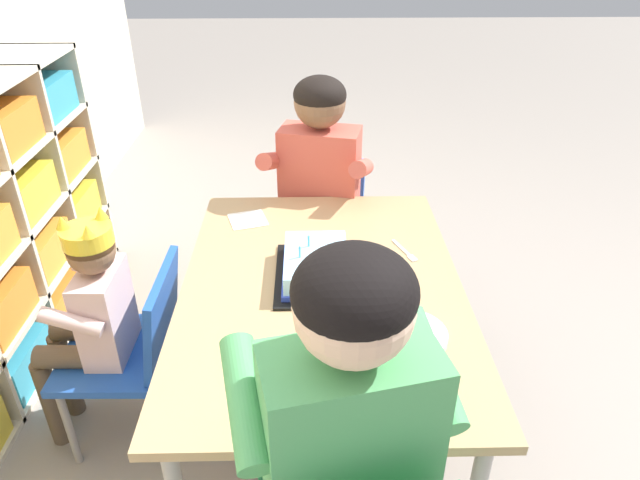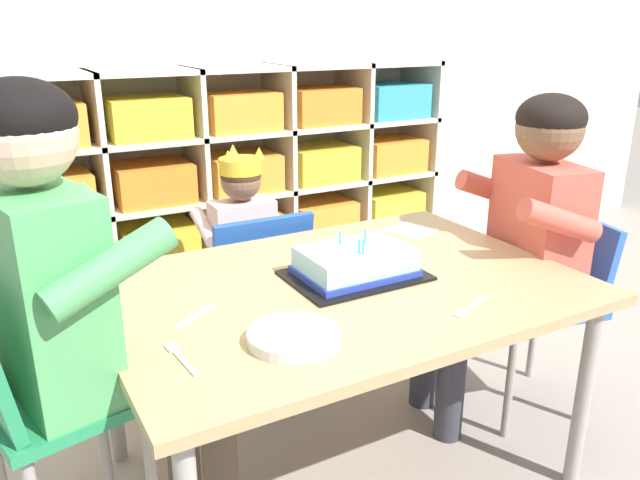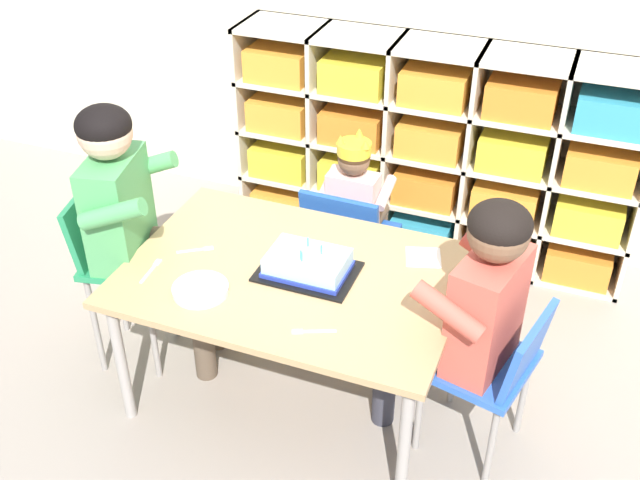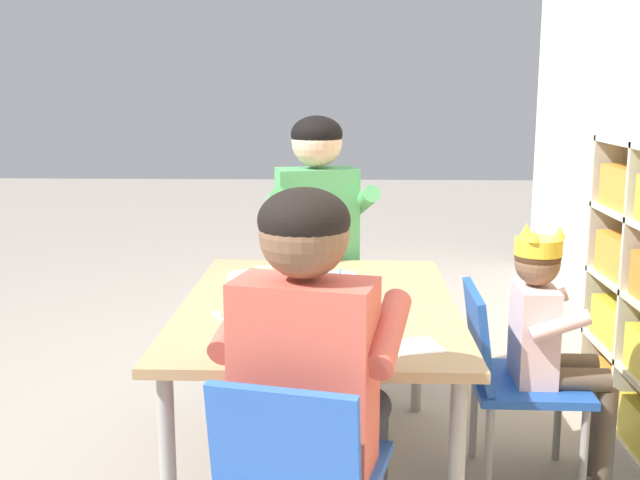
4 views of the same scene
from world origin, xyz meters
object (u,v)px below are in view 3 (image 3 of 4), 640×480
object	(u,v)px
classroom_chair_blue	(347,237)
fork_near_child_seat	(311,331)
adult_helper_seated	(135,211)
paper_plate_stack	(200,290)
fork_at_table_front_edge	(198,250)
birthday_cake_on_tray	(308,265)
child_with_crown	(357,196)
guest_at_table_side	(470,302)
classroom_chair_adult_side	(115,258)
fork_near_cake_tray	(152,269)
classroom_chair_guest_side	(493,366)
activity_table	(293,283)

from	to	relation	value
classroom_chair_blue	fork_near_child_seat	size ratio (longest dim) A/B	4.50
adult_helper_seated	fork_near_child_seat	xyz separation A→B (m)	(0.79, -0.25, -0.12)
paper_plate_stack	fork_at_table_front_edge	size ratio (longest dim) A/B	1.60
birthday_cake_on_tray	adult_helper_seated	bearing A→B (deg)	-177.12
child_with_crown	guest_at_table_side	size ratio (longest dim) A/B	0.80
birthday_cake_on_tray	guest_at_table_side	bearing A→B (deg)	-1.12
guest_at_table_side	child_with_crown	bearing A→B (deg)	-124.64
classroom_chair_adult_side	adult_helper_seated	xyz separation A→B (m)	(0.11, 0.02, 0.22)
classroom_chair_blue	adult_helper_seated	bearing A→B (deg)	45.13
fork_near_cake_tray	child_with_crown	bearing A→B (deg)	146.60
child_with_crown	paper_plate_stack	size ratio (longest dim) A/B	4.22
classroom_chair_adult_side	fork_near_child_seat	bearing A→B (deg)	-117.01
adult_helper_seated	classroom_chair_guest_side	size ratio (longest dim) A/B	1.75
activity_table	fork_near_child_seat	xyz separation A→B (m)	(0.18, -0.27, 0.05)
classroom_chair_adult_side	fork_at_table_front_edge	world-z (taller)	classroom_chair_adult_side
adult_helper_seated	activity_table	bearing A→B (deg)	-101.12
fork_at_table_front_edge	fork_near_cake_tray	size ratio (longest dim) A/B	0.82
fork_at_table_front_edge	fork_near_cake_tray	world-z (taller)	same
guest_at_table_side	fork_near_cake_tray	distance (m)	1.10
activity_table	child_with_crown	size ratio (longest dim) A/B	1.45
adult_helper_seated	guest_at_table_side	world-z (taller)	adult_helper_seated
adult_helper_seated	guest_at_table_side	xyz separation A→B (m)	(1.23, 0.02, -0.08)
fork_near_cake_tray	classroom_chair_guest_side	bearing A→B (deg)	92.52
adult_helper_seated	birthday_cake_on_tray	distance (m)	0.67
child_with_crown	classroom_chair_adult_side	size ratio (longest dim) A/B	1.09
classroom_chair_adult_side	adult_helper_seated	size ratio (longest dim) A/B	0.67
activity_table	guest_at_table_side	distance (m)	0.63
paper_plate_stack	fork_at_table_front_edge	world-z (taller)	paper_plate_stack
guest_at_table_side	fork_near_child_seat	xyz separation A→B (m)	(-0.44, -0.28, -0.04)
classroom_chair_guest_side	paper_plate_stack	world-z (taller)	classroom_chair_guest_side
classroom_chair_blue	guest_at_table_side	bearing A→B (deg)	138.39
classroom_chair_guest_side	birthday_cake_on_tray	world-z (taller)	birthday_cake_on_tray
fork_near_cake_tray	guest_at_table_side	bearing A→B (deg)	94.49
classroom_chair_adult_side	classroom_chair_guest_side	world-z (taller)	classroom_chair_adult_side
classroom_chair_guest_side	fork_near_child_seat	size ratio (longest dim) A/B	4.62
activity_table	paper_plate_stack	xyz separation A→B (m)	(-0.24, -0.22, 0.06)
classroom_chair_blue	fork_near_cake_tray	size ratio (longest dim) A/B	4.22
classroom_chair_blue	child_with_crown	distance (m)	0.18
fork_at_table_front_edge	fork_near_cake_tray	distance (m)	0.19
classroom_chair_adult_side	child_with_crown	bearing A→B (deg)	-57.48
guest_at_table_side	birthday_cake_on_tray	size ratio (longest dim) A/B	2.94
child_with_crown	fork_at_table_front_edge	world-z (taller)	child_with_crown
classroom_chair_blue	paper_plate_stack	distance (m)	0.86
adult_helper_seated	classroom_chair_guest_side	bearing A→B (deg)	-102.75
birthday_cake_on_tray	fork_at_table_front_edge	distance (m)	0.43
classroom_chair_adult_side	fork_near_cake_tray	size ratio (longest dim) A/B	5.08
activity_table	classroom_chair_guest_side	size ratio (longest dim) A/B	1.86
birthday_cake_on_tray	classroom_chair_blue	bearing A→B (deg)	94.91
classroom_chair_guest_side	guest_at_table_side	xyz separation A→B (m)	(-0.11, 0.02, 0.22)
fork_near_child_seat	adult_helper_seated	bearing A→B (deg)	139.78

